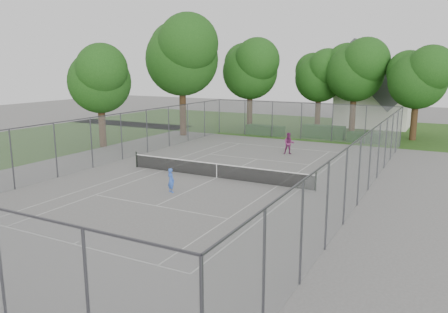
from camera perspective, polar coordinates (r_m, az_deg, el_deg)
The scene contains 17 objects.
ground at distance 27.70m, azimuth -0.97°, elevation -2.80°, with size 120.00×120.00×0.00m, color slate.
grass_far at distance 51.62m, azimuth 13.07°, elevation 3.70°, with size 60.00×20.00×0.00m, color #254915.
court_markings at distance 27.69m, azimuth -0.97°, elevation -2.79°, with size 11.03×23.83×0.01m.
tennis_net at distance 27.57m, azimuth -0.97°, elevation -1.78°, with size 12.87×0.10×1.10m.
perimeter_fence at distance 27.30m, azimuth -0.98°, elevation 0.88°, with size 18.08×34.08×3.52m.
tree_far_left at distance 48.61m, azimuth 3.49°, elevation 11.57°, with size 6.92×6.32×9.95m.
tree_far_midleft at distance 50.47m, azimuth 12.42°, elevation 10.48°, with size 6.16×5.62×8.85m.
tree_far_midright at distance 47.93m, azimuth 16.86°, elevation 11.00°, with size 6.83×6.24×9.82m.
tree_far_right at distance 45.02m, azimuth 24.10°, elevation 9.63°, with size 6.16×5.62×8.85m.
tree_side_back at distance 44.45m, azimuth -5.49°, elevation 13.31°, with size 8.31×7.59×11.95m.
tree_side_front at distance 39.21m, azimuth -15.95°, elevation 10.00°, with size 6.14×5.61×8.83m.
hedge_left at distance 45.13m, azimuth 5.41°, elevation 3.45°, with size 3.92×1.18×0.98m, color #173E14.
hedge_mid at distance 43.85m, azimuth 12.89°, elevation 3.15°, with size 4.01×1.15×1.26m, color #173E14.
hedge_right at distance 42.62m, azimuth 17.87°, elevation 2.40°, with size 3.04×1.11×0.91m, color #173E14.
house at distance 53.93m, azimuth 19.03°, elevation 7.97°, with size 7.99×6.20×9.95m.
girl_player at distance 24.60m, azimuth -6.94°, elevation -3.10°, with size 0.50×0.33×1.38m, color blue.
woman_player at distance 35.35m, azimuth 8.48°, elevation 1.70°, with size 0.84×0.66×1.74m, color #79285D.
Camera 1 is at (12.90, -23.50, 6.95)m, focal length 35.00 mm.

